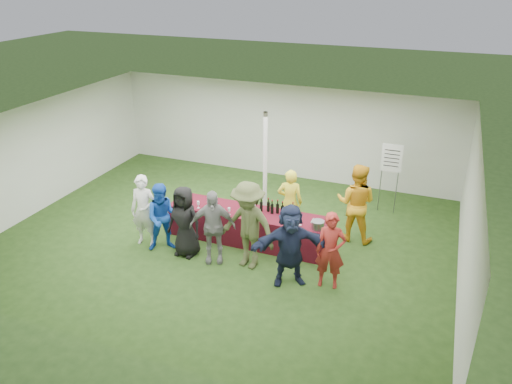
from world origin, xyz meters
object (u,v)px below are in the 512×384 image
at_px(staff_back, 356,203).
at_px(customer_6, 330,251).
at_px(wine_list_sign, 391,163).
at_px(staff_pourer, 290,202).
at_px(customer_3, 212,227).
at_px(customer_0, 144,211).
at_px(dump_bucket, 318,225).
at_px(customer_4, 248,226).
at_px(serving_table, 248,226).
at_px(customer_2, 185,222).
at_px(customer_5, 290,245).
at_px(customer_1, 163,217).

xyz_separation_m(staff_back, customer_6, (-0.09, -1.99, -0.13)).
height_order(wine_list_sign, staff_pourer, wine_list_sign).
distance_m(customer_3, customer_6, 2.48).
height_order(staff_pourer, customer_0, customer_0).
distance_m(staff_pourer, customer_0, 3.26).
height_order(dump_bucket, customer_4, customer_4).
distance_m(staff_back, customer_0, 4.68).
xyz_separation_m(wine_list_sign, customer_0, (-4.78, -3.55, -0.50)).
bearing_deg(customer_0, wine_list_sign, 27.71).
height_order(serving_table, wine_list_sign, wine_list_sign).
height_order(dump_bucket, customer_3, customer_3).
relative_size(wine_list_sign, customer_0, 1.10).
height_order(customer_2, customer_6, customer_2).
xyz_separation_m(customer_5, customer_6, (0.75, 0.18, -0.06)).
relative_size(customer_3, customer_4, 0.86).
bearing_deg(customer_0, customer_2, -13.20).
xyz_separation_m(dump_bucket, staff_back, (0.55, 1.18, 0.07)).
xyz_separation_m(dump_bucket, customer_3, (-2.01, -0.81, -0.03)).
xyz_separation_m(wine_list_sign, staff_back, (-0.50, -1.67, -0.40)).
height_order(serving_table, staff_back, staff_back).
xyz_separation_m(customer_2, customer_4, (1.42, 0.06, 0.16)).
xyz_separation_m(wine_list_sign, customer_1, (-4.26, -3.61, -0.54)).
xyz_separation_m(customer_0, customer_2, (1.05, -0.08, -0.03)).
xyz_separation_m(serving_table, customer_6, (2.12, -1.02, 0.41)).
xyz_separation_m(dump_bucket, customer_0, (-3.73, -0.70, -0.02)).
bearing_deg(dump_bucket, customer_0, -169.36).
distance_m(serving_table, wine_list_sign, 3.89).
distance_m(serving_table, customer_0, 2.31).
distance_m(customer_0, customer_3, 1.72).
xyz_separation_m(customer_2, customer_6, (3.14, -0.02, -0.01)).
bearing_deg(customer_1, dump_bucket, -18.05).
bearing_deg(wine_list_sign, serving_table, -135.82).
bearing_deg(serving_table, customer_4, -67.14).
relative_size(serving_table, wine_list_sign, 2.00).
bearing_deg(staff_back, wine_list_sign, -104.42).
bearing_deg(serving_table, customer_1, -147.93).
height_order(wine_list_sign, customer_3, wine_list_sign).
distance_m(customer_1, customer_5, 2.94).
bearing_deg(customer_5, customer_0, 147.33).
relative_size(serving_table, customer_1, 2.33).
height_order(staff_pourer, staff_back, staff_back).
bearing_deg(customer_3, customer_0, 154.63).
bearing_deg(customer_3, customer_4, -15.47).
relative_size(customer_0, customer_3, 1.01).
relative_size(serving_table, customer_0, 2.21).
relative_size(staff_pourer, customer_5, 0.94).
relative_size(staff_back, customer_2, 1.16).
bearing_deg(customer_4, wine_list_sign, 68.08).
xyz_separation_m(serving_table, customer_2, (-1.03, -1.00, 0.41)).
distance_m(serving_table, customer_3, 1.17).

